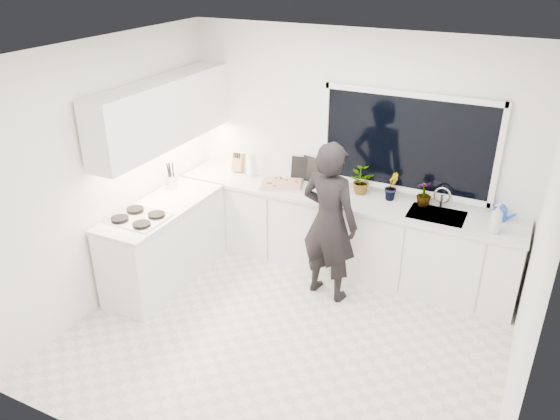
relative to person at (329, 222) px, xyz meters
The scene contains 25 objects.
floor 1.25m from the person, 94.90° to the right, with size 4.00×3.50×0.02m, color beige.
wall_back 1.01m from the person, 94.81° to the left, with size 4.00×0.02×2.70m, color white.
wall_left 2.31m from the person, 157.30° to the right, with size 0.02×3.50×2.70m, color white.
wall_right 2.18m from the person, 24.26° to the right, with size 0.02×3.50×2.70m, color white.
ceiling 2.03m from the person, 94.90° to the right, with size 4.00×3.50×0.02m, color white.
window 1.21m from the person, 58.38° to the left, with size 1.80×0.02×1.00m, color black.
base_cabinets_back 0.73m from the person, 97.37° to the left, with size 3.92×0.58×0.88m, color white.
base_cabinets_left 1.87m from the person, 163.34° to the right, with size 0.58×1.60×0.88m, color white.
countertop_back 0.57m from the person, 97.50° to the left, with size 3.94×0.62×0.04m, color silver.
countertop_left 1.82m from the person, 163.34° to the right, with size 0.62×1.60×0.04m, color silver.
upper_cabinets 2.11m from the person, behind, with size 0.34×2.10×0.70m, color white.
sink 1.13m from the person, 30.65° to the left, with size 0.58×0.42×0.14m, color silver.
faucet 1.26m from the person, 38.58° to the left, with size 0.03×0.03×0.22m, color silver.
stovetop 1.97m from the person, 153.70° to the right, with size 0.56×0.48×0.03m, color black.
person is the anchor object (origin of this frame).
pizza_tray 0.98m from the person, 146.04° to the left, with size 0.49×0.36×0.03m, color silver.
pizza 0.98m from the person, 146.04° to the left, with size 0.45×0.32×0.01m, color #CC461B.
watering_can 1.74m from the person, 25.20° to the left, with size 0.14×0.14×0.13m, color blue.
paper_towel_roll 1.47m from the person, 152.31° to the left, with size 0.11×0.11×0.26m, color white.
knife_block 1.66m from the person, 154.33° to the left, with size 0.13×0.10×0.22m, color olive.
utensil_crock 1.93m from the person, behind, with size 0.13×0.13×0.16m, color #B3B4B8.
picture_frame_large 1.09m from the person, 130.54° to the left, with size 0.22×0.02×0.28m, color black.
picture_frame_small 1.01m from the person, 124.63° to the left, with size 0.25×0.02×0.30m, color black.
herb_plants 0.81m from the person, 69.02° to the left, with size 0.99×0.33×0.31m.
soap_bottles 1.62m from the person, 15.39° to the left, with size 0.16×0.16×0.31m.
Camera 1 is at (1.83, -3.85, 3.46)m, focal length 35.00 mm.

